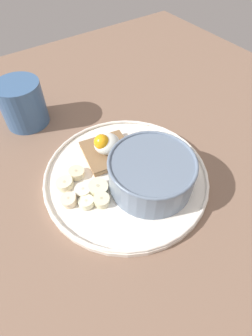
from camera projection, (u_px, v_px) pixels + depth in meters
The scene contains 13 objects.
ground_plane at pixel (126, 181), 50.03cm from camera, with size 120.00×120.00×2.00cm, color #7B5E4C.
plate at pixel (126, 176), 48.65cm from camera, with size 30.39×30.39×1.60cm.
oatmeal_bowl at pixel (151, 173), 44.92cm from camera, with size 15.03×15.03×6.13cm.
toast_slice at pixel (107, 152), 51.19cm from camera, with size 10.34×10.34×1.28cm.
poached_egg at pixel (105, 144), 49.20cm from camera, with size 4.99×4.64×4.22cm.
banana_slice_front at pixel (76, 173), 47.88cm from camera, with size 3.18×3.05×1.60cm.
banana_slice_left at pixel (83, 190), 45.47cm from camera, with size 4.02×3.98×1.42cm.
banana_slice_back at pixel (69, 200), 43.99cm from camera, with size 3.02×2.88×1.72cm.
banana_slice_right at pixel (65, 184), 46.38cm from camera, with size 4.37×4.42×1.59cm.
banana_slice_inner at pixel (102, 200), 44.09cm from camera, with size 3.12×3.13×1.45cm.
banana_slice_outer at pixel (86, 202), 43.95cm from camera, with size 2.82×2.92×1.38cm.
banana_slice_upper at pixel (97, 186), 45.99cm from camera, with size 5.04×5.03×1.59cm.
coffee_mug at pixel (22, 103), 56.03cm from camera, with size 9.41×9.41×9.71cm.
Camera 1 is at (-17.21, -24.80, 40.97)cm, focal length 28.00 mm.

